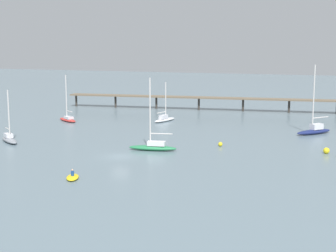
{
  "coord_description": "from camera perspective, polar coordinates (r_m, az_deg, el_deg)",
  "views": [
    {
      "loc": [
        30.53,
        -61.05,
        15.23
      ],
      "look_at": [
        0.0,
        18.28,
        1.5
      ],
      "focal_mm": 54.36,
      "sensor_mm": 36.0,
      "label": 1
    }
  ],
  "objects": [
    {
      "name": "ground_plane",
      "position": [
        69.93,
        -5.4,
        -3.44
      ],
      "size": [
        400.0,
        400.0,
        0.0
      ],
      "primitive_type": "plane",
      "color": "slate"
    },
    {
      "name": "pier",
      "position": [
        116.86,
        13.31,
        3.38
      ],
      "size": [
        73.59,
        12.87,
        7.49
      ],
      "color": "brown",
      "rests_on": "ground_plane"
    },
    {
      "name": "sailboat_white",
      "position": [
        101.09,
        -0.4,
        0.85
      ],
      "size": [
        3.02,
        6.61,
        7.83
      ],
      "color": "white",
      "rests_on": "ground_plane"
    },
    {
      "name": "sailboat_red",
      "position": [
        103.33,
        -11.17,
        0.85
      ],
      "size": [
        6.2,
        4.84,
        9.2
      ],
      "color": "red",
      "rests_on": "ground_plane"
    },
    {
      "name": "sailboat_navy",
      "position": [
        90.48,
        16.08,
        -0.37
      ],
      "size": [
        6.08,
        6.84,
        11.8
      ],
      "color": "navy",
      "rests_on": "ground_plane"
    },
    {
      "name": "sailboat_green",
      "position": [
        73.58,
        -1.66,
        -2.22
      ],
      "size": [
        7.2,
        2.94,
        10.52
      ],
      "color": "#287F4C",
      "rests_on": "ground_plane"
    },
    {
      "name": "sailboat_gray",
      "position": [
        83.51,
        -17.37,
        -1.33
      ],
      "size": [
        5.9,
        4.9,
        8.24
      ],
      "color": "gray",
      "rests_on": "ground_plane"
    },
    {
      "name": "dinghy_yellow",
      "position": [
        59.39,
        -10.65,
        -5.64
      ],
      "size": [
        2.54,
        3.32,
        1.14
      ],
      "color": "yellow",
      "rests_on": "ground_plane"
    },
    {
      "name": "mooring_buoy_outer",
      "position": [
        76.97,
        5.89,
        -2.04
      ],
      "size": [
        0.65,
        0.65,
        0.65
      ],
      "primitive_type": "sphere",
      "color": "yellow",
      "rests_on": "ground_plane"
    },
    {
      "name": "mooring_buoy_far",
      "position": [
        74.79,
        17.34,
        -2.65
      ],
      "size": [
        0.88,
        0.88,
        0.88
      ],
      "primitive_type": "sphere",
      "color": "yellow",
      "rests_on": "ground_plane"
    }
  ]
}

